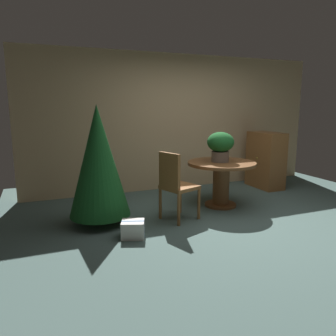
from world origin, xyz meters
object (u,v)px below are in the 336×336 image
at_px(holiday_tree, 98,161).
at_px(wooden_cabinet, 265,160).
at_px(round_dining_table, 221,176).
at_px(wooden_chair_left, 175,183).
at_px(gift_box_cream, 133,229).
at_px(flower_vase, 220,145).

relative_size(holiday_tree, wooden_cabinet, 1.49).
height_order(round_dining_table, wooden_cabinet, wooden_cabinet).
height_order(wooden_chair_left, gift_box_cream, wooden_chair_left).
height_order(flower_vase, holiday_tree, holiday_tree).
relative_size(flower_vase, gift_box_cream, 1.38).
height_order(holiday_tree, gift_box_cream, holiday_tree).
height_order(flower_vase, gift_box_cream, flower_vase).
distance_m(wooden_chair_left, holiday_tree, 1.11).
bearing_deg(round_dining_table, wooden_cabinet, 27.31).
bearing_deg(gift_box_cream, flower_vase, 24.53).
xyz_separation_m(flower_vase, wooden_cabinet, (1.50, 0.73, -0.46)).
bearing_deg(wooden_chair_left, gift_box_cream, -152.44).
bearing_deg(flower_vase, holiday_tree, -176.73).
bearing_deg(wooden_cabinet, wooden_chair_left, -155.47).
bearing_deg(wooden_chair_left, flower_vase, 22.06).
distance_m(flower_vase, wooden_cabinet, 1.73).
distance_m(round_dining_table, holiday_tree, 2.02).
relative_size(gift_box_cream, wooden_cabinet, 0.31).
distance_m(holiday_tree, wooden_cabinet, 3.59).
distance_m(round_dining_table, flower_vase, 0.51).
height_order(round_dining_table, flower_vase, flower_vase).
distance_m(round_dining_table, wooden_cabinet, 1.67).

